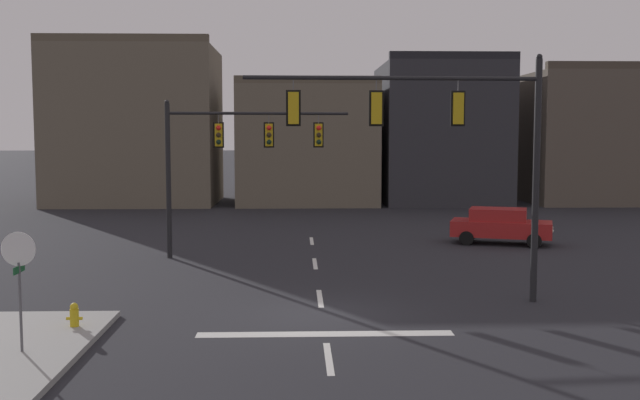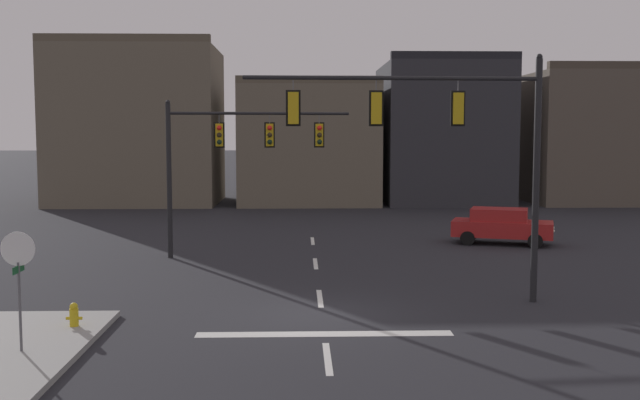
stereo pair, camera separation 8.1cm
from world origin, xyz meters
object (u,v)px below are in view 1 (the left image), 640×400
Objects in this scene: signal_mast_far_side at (229,148)px; signal_mast_near_side at (445,132)px; stop_sign at (19,263)px; fire_hydrant at (74,319)px; car_lot_nearside at (500,225)px.

signal_mast_near_side is at bearing -50.32° from signal_mast_far_side.
signal_mast_near_side is at bearing 25.86° from stop_sign.
signal_mast_far_side reaches higher than fire_hydrant.
signal_mast_far_side is at bearing -165.22° from car_lot_nearside.
signal_mast_far_side reaches higher than car_lot_nearside.
car_lot_nearside reaches higher than fire_hydrant.
car_lot_nearside is at bearing 66.90° from signal_mast_near_side.
fire_hydrant is (-2.90, -11.32, -4.05)m from signal_mast_far_side.
fire_hydrant is at bearing -135.64° from car_lot_nearside.
stop_sign is 0.60× the size of car_lot_nearside.
signal_mast_far_side is 14.05m from stop_sign.
car_lot_nearside is 6.33× the size of fire_hydrant.
stop_sign is (-3.43, -13.44, -2.24)m from signal_mast_far_side.
fire_hydrant is at bearing -104.37° from signal_mast_far_side.
car_lot_nearside is at bearing 47.25° from stop_sign.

